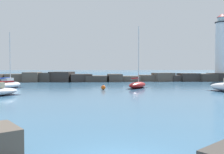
# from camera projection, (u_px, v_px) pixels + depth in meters

# --- Properties ---
(open_sea_beyond) EXTENTS (400.00, 116.00, 0.01)m
(open_sea_beyond) POSITION_uv_depth(u_px,v_px,m) (94.00, 74.00, 120.78)
(open_sea_beyond) COLOR #2D5B7F
(open_sea_beyond) RESTS_ON ground
(breakwater_jetty) EXTENTS (69.97, 6.97, 2.36)m
(breakwater_jetty) POSITION_uv_depth(u_px,v_px,m) (102.00, 78.00, 60.95)
(breakwater_jetty) COLOR #4C443D
(breakwater_jetty) RESTS_ON ground
(lighthouse) EXTENTS (3.93, 3.93, 16.89)m
(lighthouse) POSITION_uv_depth(u_px,v_px,m) (221.00, 51.00, 62.88)
(lighthouse) COLOR gray
(lighthouse) RESTS_ON ground
(foreground_rocks) EXTENTS (14.99, 7.65, 1.05)m
(foreground_rocks) POSITION_uv_depth(u_px,v_px,m) (38.00, 154.00, 8.70)
(foreground_rocks) COLOR brown
(foreground_rocks) RESTS_ON ground
(sailboat_moored_0) EXTENTS (3.65, 6.26, 9.24)m
(sailboat_moored_0) POSITION_uv_depth(u_px,v_px,m) (9.00, 84.00, 40.75)
(sailboat_moored_0) COLOR white
(sailboat_moored_0) RESTS_ON ground
(sailboat_moored_3) EXTENTS (4.54, 5.52, 10.20)m
(sailboat_moored_3) POSITION_uv_depth(u_px,v_px,m) (137.00, 85.00, 41.03)
(sailboat_moored_3) COLOR maroon
(sailboat_moored_3) RESTS_ON ground
(mooring_buoy_orange_near) EXTENTS (0.70, 0.70, 0.90)m
(mooring_buoy_orange_near) POSITION_uv_depth(u_px,v_px,m) (103.00, 87.00, 38.19)
(mooring_buoy_orange_near) COLOR #EA5914
(mooring_buoy_orange_near) RESTS_ON ground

